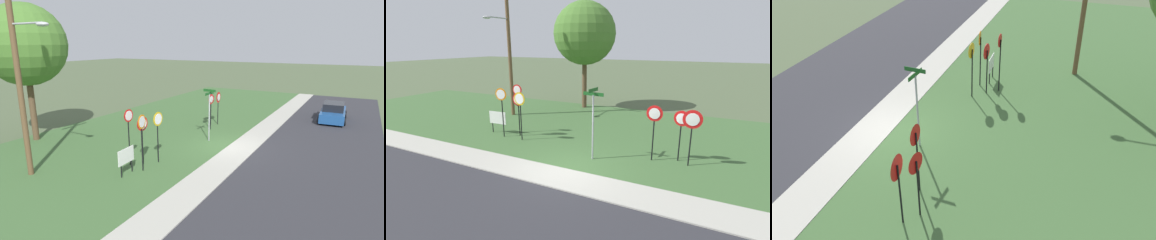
# 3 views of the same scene
# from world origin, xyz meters

# --- Properties ---
(ground_plane) EXTENTS (160.00, 160.00, 0.00)m
(ground_plane) POSITION_xyz_m (0.00, 0.00, 0.00)
(ground_plane) COLOR #4C5B3D
(road_asphalt) EXTENTS (44.00, 6.40, 0.01)m
(road_asphalt) POSITION_xyz_m (0.00, -4.80, 0.01)
(road_asphalt) COLOR #2D2D33
(road_asphalt) RESTS_ON ground_plane
(sidewalk_strip) EXTENTS (44.00, 1.60, 0.06)m
(sidewalk_strip) POSITION_xyz_m (0.00, -0.80, 0.03)
(sidewalk_strip) COLOR #ADAA9E
(sidewalk_strip) RESTS_ON ground_plane
(grass_median) EXTENTS (44.00, 12.00, 0.04)m
(grass_median) POSITION_xyz_m (0.00, 6.00, 0.02)
(grass_median) COLOR #3D6033
(grass_median) RESTS_ON ground_plane
(stop_sign_near_left) EXTENTS (0.71, 0.12, 2.41)m
(stop_sign_near_left) POSITION_xyz_m (-4.46, 2.64, 1.78)
(stop_sign_near_left) COLOR black
(stop_sign_near_left) RESTS_ON grass_median
(stop_sign_near_right) EXTENTS (0.61, 0.09, 2.78)m
(stop_sign_near_right) POSITION_xyz_m (-4.86, 3.13, 2.00)
(stop_sign_near_right) COLOR black
(stop_sign_near_right) RESTS_ON grass_median
(stop_sign_far_left) EXTENTS (0.65, 0.13, 2.69)m
(stop_sign_far_left) POSITION_xyz_m (-5.15, 2.12, 1.97)
(stop_sign_far_left) COLOR black
(stop_sign_far_left) RESTS_ON grass_median
(stop_sign_far_center) EXTENTS (0.68, 0.11, 2.57)m
(stop_sign_far_center) POSITION_xyz_m (-3.92, 2.11, 1.90)
(stop_sign_far_center) COLOR black
(stop_sign_far_center) RESTS_ON grass_median
(yield_sign_near_left) EXTENTS (0.69, 0.11, 2.47)m
(yield_sign_near_left) POSITION_xyz_m (2.87, 2.46, 1.87)
(yield_sign_near_left) COLOR black
(yield_sign_near_left) RESTS_ON grass_median
(yield_sign_near_right) EXTENTS (0.67, 0.16, 2.25)m
(yield_sign_near_right) POSITION_xyz_m (3.91, 2.92, 1.70)
(yield_sign_near_right) COLOR black
(yield_sign_near_right) RESTS_ON grass_median
(yield_sign_far_left) EXTENTS (0.78, 0.10, 2.40)m
(yield_sign_far_left) POSITION_xyz_m (4.37, 2.57, 1.83)
(yield_sign_far_left) COLOR black
(yield_sign_far_left) RESTS_ON grass_median
(street_name_post) EXTENTS (0.96, 0.82, 3.16)m
(street_name_post) POSITION_xyz_m (0.49, 1.45, 1.91)
(street_name_post) COLOR #9EA0A8
(street_name_post) RESTS_ON grass_median
(utility_pole) EXTENTS (2.10, 2.32, 9.10)m
(utility_pole) POSITION_xyz_m (-7.95, 6.21, 4.94)
(utility_pole) COLOR brown
(utility_pole) RESTS_ON grass_median
(notice_board) EXTENTS (1.10, 0.09, 1.25)m
(notice_board) POSITION_xyz_m (-5.87, 2.51, 0.87)
(notice_board) COLOR black
(notice_board) RESTS_ON grass_median
(oak_tree_left) EXTENTS (4.72, 4.72, 8.07)m
(oak_tree_left) POSITION_xyz_m (-4.45, 10.93, 5.73)
(oak_tree_left) COLOR brown
(oak_tree_left) RESTS_ON grass_median
(parked_sedan_distant) EXTENTS (4.40, 2.02, 1.39)m
(parked_sedan_distant) POSITION_xyz_m (9.84, -4.67, 0.64)
(parked_sedan_distant) COLOR #1E4C8C
(parked_sedan_distant) RESTS_ON road_asphalt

